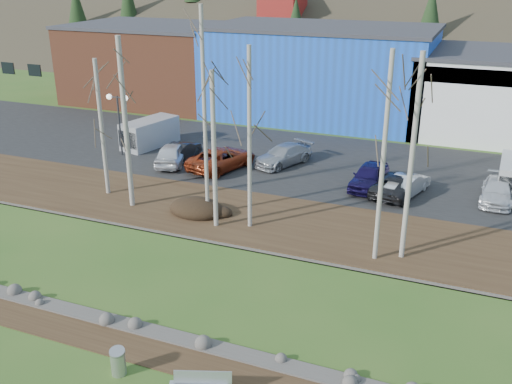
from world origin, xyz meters
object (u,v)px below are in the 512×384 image
at_px(car_7, 497,191).
at_px(litter_bin, 118,363).
at_px(car_4, 369,176).
at_px(car_6, 396,185).
at_px(car_5, 407,184).
at_px(van_grey, 148,133).
at_px(street_lamp, 118,108).
at_px(car_1, 182,151).
at_px(car_3, 283,155).
at_px(car_0, 172,154).
at_px(car_2, 222,158).

bearing_deg(car_7, litter_bin, -116.69).
bearing_deg(car_4, car_6, -14.32).
bearing_deg(car_5, van_grey, 8.88).
distance_m(litter_bin, street_lamp, 25.17).
height_order(car_5, car_7, car_5).
relative_size(car_6, car_7, 1.07).
relative_size(car_4, van_grey, 0.89).
xyz_separation_m(car_1, car_3, (7.24, 1.76, 0.04)).
height_order(car_6, car_7, car_6).
xyz_separation_m(street_lamp, car_0, (4.57, -0.40, -2.81)).
bearing_deg(car_5, car_0, 17.65).
relative_size(car_0, car_4, 1.02).
height_order(street_lamp, car_3, street_lamp).
bearing_deg(street_lamp, car_2, -2.36).
bearing_deg(car_2, car_4, -162.56).
relative_size(street_lamp, car_6, 0.96).
xyz_separation_m(car_3, car_4, (6.57, -2.23, 0.07)).
distance_m(car_1, car_7, 21.43).
xyz_separation_m(street_lamp, car_1, (4.69, 0.72, -2.93)).
xyz_separation_m(car_1, van_grey, (-4.00, 1.90, 0.38)).
distance_m(car_4, car_5, 2.45).
bearing_deg(litter_bin, car_0, 114.83).
height_order(street_lamp, car_4, street_lamp).
bearing_deg(car_7, van_grey, 178.86).
relative_size(street_lamp, car_4, 1.02).
distance_m(street_lamp, car_0, 5.38).
distance_m(litter_bin, car_7, 24.79).
distance_m(car_6, car_7, 5.96).
bearing_deg(car_1, car_4, 176.90).
xyz_separation_m(street_lamp, car_7, (26.13, 0.92, -2.94)).
bearing_deg(litter_bin, car_2, 105.41).
height_order(car_1, car_7, car_1).
height_order(street_lamp, car_0, street_lamp).
bearing_deg(car_1, car_5, 176.32).
distance_m(car_2, car_6, 12.05).
bearing_deg(car_0, car_7, 167.39).
relative_size(litter_bin, car_0, 0.20).
bearing_deg(car_6, car_3, -9.93).
bearing_deg(car_4, street_lamp, -174.76).
height_order(car_0, car_1, car_0).
relative_size(street_lamp, car_2, 0.84).
bearing_deg(car_6, car_5, -141.79).
bearing_deg(litter_bin, street_lamp, 124.01).
bearing_deg(car_2, van_grey, -3.06).
bearing_deg(car_6, street_lamp, 7.80).
distance_m(car_2, car_5, 12.69).
relative_size(street_lamp, car_5, 1.13).
bearing_deg(car_6, van_grey, 0.17).
relative_size(car_2, van_grey, 1.08).
height_order(car_5, car_6, same).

